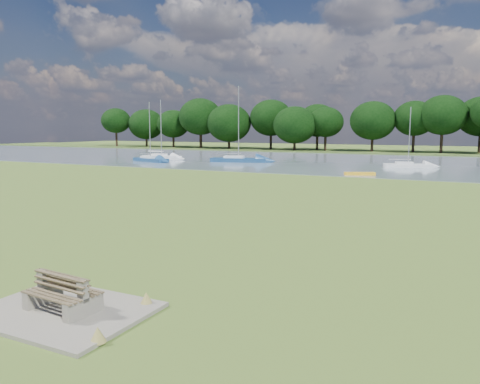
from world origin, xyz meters
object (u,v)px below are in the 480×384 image
at_px(kayak, 360,174).
at_px(sailboat_2, 161,156).
at_px(sailboat_1, 408,164).
at_px(bench_pair, 63,294).
at_px(sailboat_4, 238,158).
at_px(sailboat_6, 150,158).

relative_size(kayak, sailboat_2, 0.34).
relative_size(sailboat_1, sailboat_2, 0.80).
bearing_deg(sailboat_1, bench_pair, -111.48).
height_order(sailboat_1, sailboat_4, sailboat_4).
bearing_deg(sailboat_1, kayak, -124.00).
height_order(kayak, sailboat_1, sailboat_1).
xyz_separation_m(sailboat_1, sailboat_6, (-32.92, -5.51, 0.05)).
distance_m(bench_pair, sailboat_4, 52.48).
xyz_separation_m(sailboat_1, sailboat_4, (-21.85, -0.68, 0.10)).
distance_m(bench_pair, sailboat_6, 53.50).
bearing_deg(sailboat_4, kayak, -45.18).
bearing_deg(sailboat_6, bench_pair, -37.91).
relative_size(bench_pair, sailboat_1, 0.27).
bearing_deg(sailboat_2, sailboat_4, 0.57).
xyz_separation_m(sailboat_1, sailboat_2, (-34.67, -0.56, 0.09)).
distance_m(kayak, sailboat_6, 30.41).
relative_size(kayak, sailboat_4, 0.29).
distance_m(bench_pair, sailboat_2, 58.58).
height_order(bench_pair, sailboat_1, sailboat_1).
distance_m(sailboat_1, sailboat_2, 34.67).
xyz_separation_m(kayak, sailboat_2, (-31.59, 10.81, 0.34)).
height_order(sailboat_4, sailboat_6, sailboat_4).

